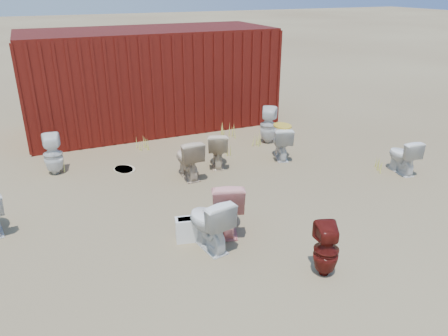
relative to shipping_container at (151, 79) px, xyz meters
name	(u,v)px	position (x,y,z in m)	size (l,w,h in m)	color
ground	(239,213)	(0.00, -5.20, -1.20)	(100.00, 100.00, 0.00)	brown
shipping_container	(151,79)	(0.00, 0.00, 0.00)	(6.00, 2.40, 2.40)	#4B0E0C
toilet_front_pink	(227,205)	(-0.39, -5.59, -0.78)	(0.47, 0.82, 0.84)	pink
toilet_front_c	(209,222)	(-0.80, -5.92, -0.81)	(0.44, 0.77, 0.78)	white
toilet_front_maroon	(326,250)	(0.31, -7.08, -0.85)	(0.32, 0.33, 0.71)	#57130E
toilet_front_e	(403,156)	(3.60, -4.99, -0.86)	(0.39, 0.68, 0.69)	white
toilet_back_a	(53,154)	(-2.59, -2.35, -0.80)	(0.36, 0.37, 0.79)	white
toilet_back_beige_left	(188,158)	(-0.27, -3.54, -0.82)	(0.43, 0.75, 0.77)	#C7AE91
toilet_back_beige_right	(217,149)	(0.45, -3.24, -0.84)	(0.40, 0.71, 0.72)	beige
toilet_back_yellowlid	(282,142)	(1.84, -3.40, -0.85)	(0.39, 0.69, 0.70)	silver
toilet_back_e	(268,125)	(2.06, -2.43, -0.78)	(0.37, 0.38, 0.83)	white
yellow_lid	(282,126)	(1.84, -3.40, -0.49)	(0.35, 0.44, 0.03)	gold
loose_tank	(193,229)	(-0.94, -5.65, -1.02)	(0.50, 0.20, 0.35)	white
loose_lid_near	(125,169)	(-1.32, -2.72, -1.19)	(0.38, 0.49, 0.02)	beige
loose_lid_far	(123,170)	(-1.36, -2.72, -1.19)	(0.36, 0.47, 0.02)	#C2B88C
weed_clump_a	(56,163)	(-2.56, -2.19, -1.05)	(0.36, 0.36, 0.29)	#C4C14E
weed_clump_b	(223,149)	(0.79, -2.74, -1.08)	(0.32, 0.32, 0.24)	#C4C14E
weed_clump_c	(257,139)	(1.76, -2.48, -1.05)	(0.36, 0.36, 0.29)	#C4C14E
weed_clump_d	(141,144)	(-0.74, -1.70, -1.07)	(0.30, 0.30, 0.26)	#C4C14E
weed_clump_e	(226,131)	(1.33, -1.70, -1.03)	(0.34, 0.34, 0.33)	#C4C14E
weed_clump_f	(380,164)	(3.29, -4.75, -1.07)	(0.28, 0.28, 0.25)	#C4C14E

